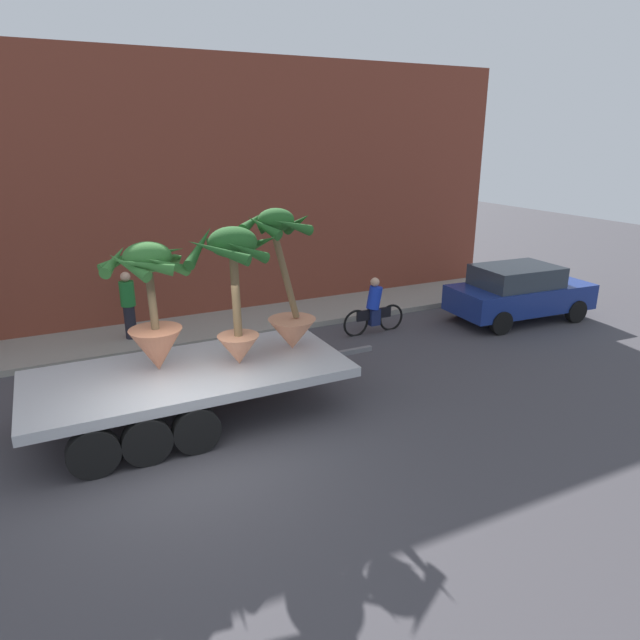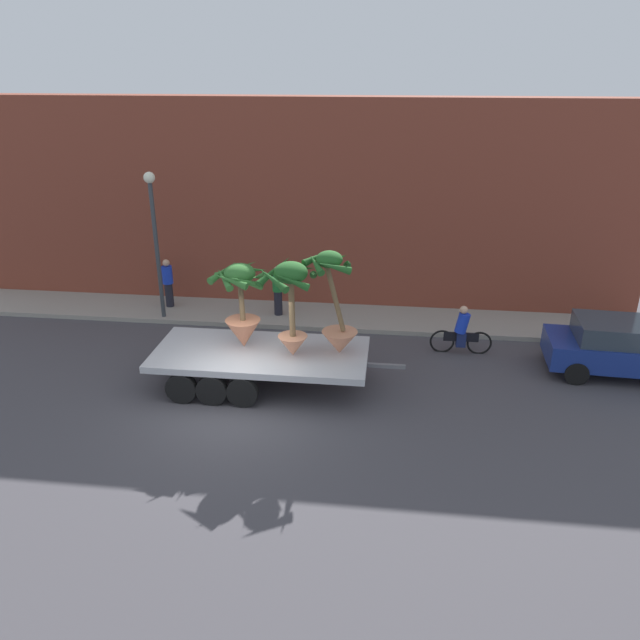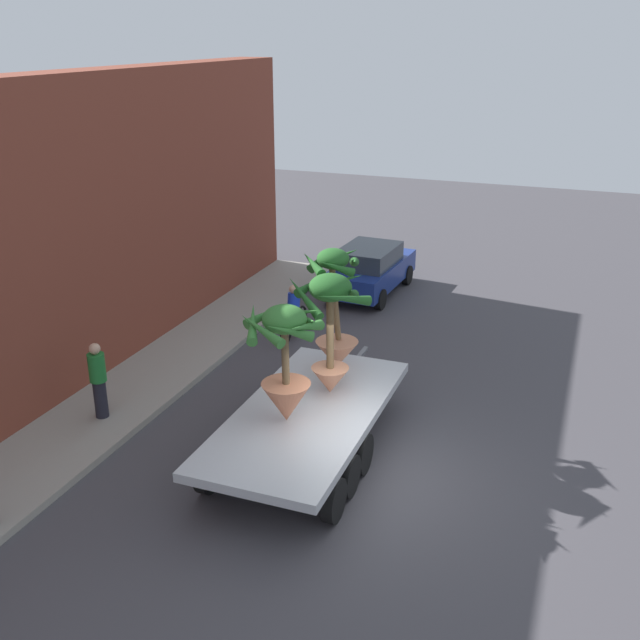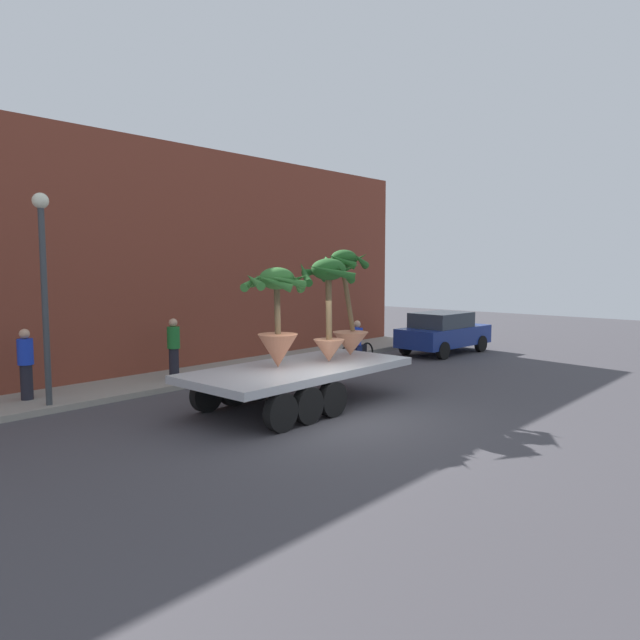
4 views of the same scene
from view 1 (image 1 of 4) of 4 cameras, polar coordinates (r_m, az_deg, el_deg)
name	(u,v)px [view 1 (image 1 of 4)]	position (r m, az deg, el deg)	size (l,w,h in m)	color
ground_plane	(194,456)	(9.76, -12.63, -13.30)	(60.00, 60.00, 0.00)	#423F44
sidewalk	(134,338)	(15.22, -18.30, -1.77)	(24.00, 2.20, 0.15)	gray
building_facade	(110,194)	(16.15, -20.48, 11.81)	(24.00, 1.20, 7.10)	brown
flatbed_trailer	(177,382)	(10.59, -14.21, -6.11)	(6.70, 2.65, 0.98)	#B7BABF
potted_palm_rear	(235,283)	(10.14, -8.63, 3.69)	(1.64, 1.77, 2.55)	tan
potted_palm_middle	(286,291)	(10.86, -3.43, 2.92)	(1.49, 1.39, 2.78)	tan
potted_palm_front	(152,307)	(10.28, -16.60, 1.23)	(1.56, 1.58, 2.34)	#C17251
cyclist	(374,309)	(14.97, 5.49, 1.15)	(1.84, 0.34, 1.54)	black
parked_car	(519,292)	(16.89, 19.45, 2.71)	(4.14, 2.04, 1.58)	navy
pedestrian_near_gate	(128,304)	(14.78, -18.80, 1.54)	(0.36, 0.36, 1.71)	black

